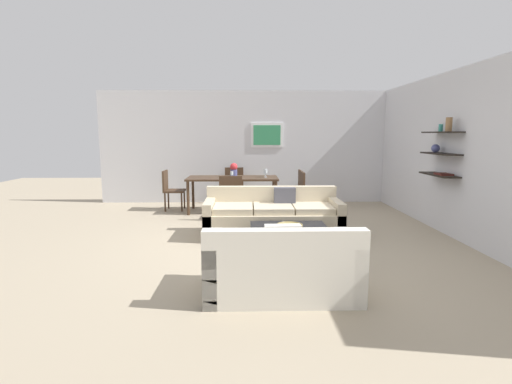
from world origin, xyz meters
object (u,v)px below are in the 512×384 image
object	(u,v)px
sofa_beige	(273,218)
dining_chair_foot	(231,194)
dining_chair_right_far	(295,187)
centerpiece_vase	(234,170)
wine_glass_right_near	(266,172)
wine_glass_foot	(232,174)
dining_chair_right_near	(297,190)
dining_chair_head	(234,184)
loveseat_white	(282,267)
dining_table	(233,180)
decorative_bowl	(290,227)
apple_on_coffee_table	(272,228)
wine_glass_right_far	(265,171)
dining_chair_left_far	(171,187)
coffee_table	(290,243)
wine_glass_head	(233,171)

from	to	relation	value
sofa_beige	dining_chair_foot	size ratio (longest dim) A/B	2.53
dining_chair_right_far	centerpiece_vase	xyz separation A→B (m)	(-1.35, -0.21, 0.41)
wine_glass_right_near	wine_glass_foot	distance (m)	0.76
dining_chair_right_near	dining_chair_head	xyz separation A→B (m)	(-1.38, 1.02, 0.00)
loveseat_white	dining_chair_right_far	size ratio (longest dim) A/B	1.79
dining_table	dining_chair_right_near	size ratio (longest dim) A/B	2.21
wine_glass_foot	decorative_bowl	bearing A→B (deg)	-72.12
decorative_bowl	wine_glass_right_near	size ratio (longest dim) A/B	2.08
dining_chair_right_near	dining_chair_head	size ratio (longest dim) A/B	1.00
apple_on_coffee_table	wine_glass_right_far	world-z (taller)	wine_glass_right_far
dining_chair_left_far	dining_chair_head	world-z (taller)	same
loveseat_white	apple_on_coffee_table	xyz separation A→B (m)	(-0.03, 1.18, 0.13)
sofa_beige	dining_table	distance (m)	2.18
dining_chair_foot	wine_glass_foot	bearing A→B (deg)	90.00
dining_table	dining_chair_left_far	size ratio (longest dim) A/B	2.21
wine_glass_right_near	wine_glass_foot	size ratio (longest dim) A/B	1.03
apple_on_coffee_table	dining_table	xyz separation A→B (m)	(-0.66, 3.20, 0.26)
decorative_bowl	wine_glass_foot	xyz separation A→B (m)	(-0.90, 2.78, 0.44)
loveseat_white	wine_glass_right_far	xyz separation A→B (m)	(0.03, 4.49, 0.58)
coffee_table	wine_glass_right_near	xyz separation A→B (m)	(-0.20, 3.04, 0.68)
decorative_bowl	wine_glass_right_far	xyz separation A→B (m)	(-0.19, 3.25, 0.45)
dining_chair_head	centerpiece_vase	size ratio (longest dim) A/B	2.86
dining_chair_left_far	centerpiece_vase	bearing A→B (deg)	-8.39
decorative_bowl	dining_chair_left_far	xyz separation A→B (m)	(-2.27, 3.34, 0.08)
wine_glass_foot	centerpiece_vase	world-z (taller)	centerpiece_vase
dining_chair_right_far	dining_table	bearing A→B (deg)	-172.09
loveseat_white	wine_glass_right_near	size ratio (longest dim) A/B	9.25
sofa_beige	dining_chair_right_near	xyz separation A→B (m)	(0.64, 1.82, 0.21)
wine_glass_right_far	wine_glass_head	world-z (taller)	wine_glass_right_far
coffee_table	apple_on_coffee_table	world-z (taller)	apple_on_coffee_table
loveseat_white	coffee_table	size ratio (longest dim) A/B	1.46
dining_chair_left_far	wine_glass_foot	xyz separation A→B (m)	(1.38, -0.56, 0.36)
coffee_table	dining_table	bearing A→B (deg)	106.08
dining_chair_head	dining_chair_right_far	bearing A→B (deg)	-24.94
dining_table	dining_chair_right_far	bearing A→B (deg)	7.91
coffee_table	dining_chair_head	xyz separation A→B (m)	(-0.91, 3.97, 0.31)
dining_chair_head	decorative_bowl	bearing A→B (deg)	-77.29
dining_chair_right_far	wine_glass_right_near	distance (m)	0.82
coffee_table	wine_glass_foot	size ratio (longest dim) A/B	6.56
dining_chair_right_far	decorative_bowl	bearing A→B (deg)	-98.19
decorative_bowl	wine_glass_foot	size ratio (longest dim) A/B	2.15
loveseat_white	centerpiece_vase	size ratio (longest dim) A/B	5.12
dining_chair_foot	wine_glass_right_far	size ratio (longest dim) A/B	5.21
dining_chair_foot	dining_chair_head	size ratio (longest dim) A/B	1.00
decorative_bowl	dining_table	world-z (taller)	dining_table
centerpiece_vase	wine_glass_right_far	bearing A→B (deg)	10.12
wine_glass_right_near	wine_glass_foot	xyz separation A→B (m)	(-0.71, -0.26, -0.01)
decorative_bowl	dining_chair_foot	world-z (taller)	dining_chair_foot
coffee_table	wine_glass_right_near	size ratio (longest dim) A/B	6.34
apple_on_coffee_table	dining_chair_right_near	xyz separation A→B (m)	(0.72, 3.01, 0.08)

